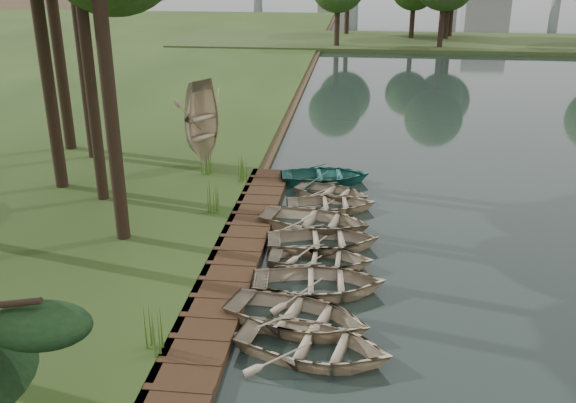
# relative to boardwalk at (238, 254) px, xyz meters

# --- Properties ---
(ground) EXTENTS (300.00, 300.00, 0.00)m
(ground) POSITION_rel_boardwalk_xyz_m (1.60, 0.00, -0.15)
(ground) COLOR #3D2F1D
(boardwalk) EXTENTS (1.60, 16.00, 0.30)m
(boardwalk) POSITION_rel_boardwalk_xyz_m (0.00, 0.00, 0.00)
(boardwalk) COLOR #362315
(boardwalk) RESTS_ON ground
(peninsula) EXTENTS (50.00, 14.00, 0.45)m
(peninsula) POSITION_rel_boardwalk_xyz_m (9.60, 50.00, 0.08)
(peninsula) COLOR #33451E
(peninsula) RESTS_ON ground
(rowboat_0) EXTENTS (4.32, 3.48, 0.79)m
(rowboat_0) POSITION_rel_boardwalk_xyz_m (2.84, -5.10, 0.30)
(rowboat_0) COLOR tan
(rowboat_0) RESTS_ON water
(rowboat_1) EXTENTS (4.50, 3.73, 0.81)m
(rowboat_1) POSITION_rel_boardwalk_xyz_m (2.32, -3.83, 0.30)
(rowboat_1) COLOR tan
(rowboat_1) RESTS_ON water
(rowboat_2) EXTENTS (4.08, 3.08, 0.80)m
(rowboat_2) POSITION_rel_boardwalk_xyz_m (2.75, -1.98, 0.30)
(rowboat_2) COLOR tan
(rowboat_2) RESTS_ON water
(rowboat_3) EXTENTS (3.32, 2.41, 0.68)m
(rowboat_3) POSITION_rel_boardwalk_xyz_m (2.69, -0.40, 0.24)
(rowboat_3) COLOR tan
(rowboat_3) RESTS_ON water
(rowboat_4) EXTENTS (4.08, 3.19, 0.77)m
(rowboat_4) POSITION_rel_boardwalk_xyz_m (2.70, 0.88, 0.29)
(rowboat_4) COLOR tan
(rowboat_4) RESTS_ON water
(rowboat_5) EXTENTS (4.40, 3.54, 0.81)m
(rowboat_5) POSITION_rel_boardwalk_xyz_m (2.31, 2.44, 0.30)
(rowboat_5) COLOR tan
(rowboat_5) RESTS_ON water
(rowboat_6) EXTENTS (3.66, 2.84, 0.69)m
(rowboat_6) POSITION_rel_boardwalk_xyz_m (2.78, 4.21, 0.25)
(rowboat_6) COLOR tan
(rowboat_6) RESTS_ON water
(rowboat_7) EXTENTS (3.61, 3.11, 0.63)m
(rowboat_7) POSITION_rel_boardwalk_xyz_m (2.75, 5.56, 0.21)
(rowboat_7) COLOR tan
(rowboat_7) RESTS_ON water
(rowboat_8) EXTENTS (4.14, 3.25, 0.78)m
(rowboat_8) POSITION_rel_boardwalk_xyz_m (2.38, 7.27, 0.29)
(rowboat_8) COLOR #276D61
(rowboat_8) RESTS_ON water
(stored_rowboat) EXTENTS (4.71, 4.37, 0.80)m
(stored_rowboat) POSITION_rel_boardwalk_xyz_m (-2.99, 8.00, 0.55)
(stored_rowboat) COLOR tan
(stored_rowboat) RESTS_ON bank
(reeds_0) EXTENTS (0.60, 0.60, 1.11)m
(reeds_0) POSITION_rel_boardwalk_xyz_m (-1.00, -5.68, 0.70)
(reeds_0) COLOR #3F661E
(reeds_0) RESTS_ON bank
(reeds_1) EXTENTS (0.60, 0.60, 1.14)m
(reeds_1) POSITION_rel_boardwalk_xyz_m (-1.39, 3.05, 0.72)
(reeds_1) COLOR #3F661E
(reeds_1) RESTS_ON bank
(reeds_2) EXTENTS (0.60, 0.60, 1.04)m
(reeds_2) POSITION_rel_boardwalk_xyz_m (-2.69, 7.17, 0.67)
(reeds_2) COLOR #3F661E
(reeds_2) RESTS_ON bank
(reeds_3) EXTENTS (0.60, 0.60, 1.12)m
(reeds_3) POSITION_rel_boardwalk_xyz_m (-1.00, 6.50, 0.71)
(reeds_3) COLOR #3F661E
(reeds_3) RESTS_ON bank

